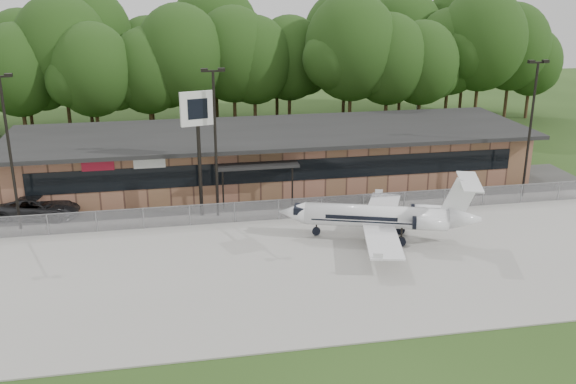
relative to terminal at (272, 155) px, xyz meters
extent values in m
plane|color=#263E16|center=(0.00, -23.94, -2.18)|extent=(160.00, 160.00, 0.00)
cube|color=#9E9B93|center=(0.00, -15.94, -2.14)|extent=(64.00, 18.00, 0.08)
cube|color=#383835|center=(0.00, -4.44, -2.15)|extent=(50.00, 9.00, 0.06)
cube|color=#945E4A|center=(0.00, 0.06, -0.18)|extent=(40.00, 10.00, 4.00)
cube|color=black|center=(0.00, -4.96, 0.12)|extent=(36.00, 0.08, 1.60)
cube|color=black|center=(0.00, -0.44, 1.97)|extent=(41.00, 11.50, 0.30)
cube|color=black|center=(-2.00, -5.54, 0.82)|extent=(6.00, 1.60, 0.20)
cube|color=maroon|center=(-13.00, -4.99, 1.22)|extent=(2.20, 0.06, 0.70)
cube|color=silver|center=(-9.50, -4.99, 1.22)|extent=(2.20, 0.06, 0.70)
cube|color=gray|center=(0.00, -8.94, -1.43)|extent=(46.00, 0.03, 1.50)
cube|color=gray|center=(0.00, -8.94, -0.68)|extent=(46.00, 0.04, 0.04)
cylinder|color=gray|center=(22.00, 24.06, 10.32)|extent=(0.20, 0.20, 25.00)
cylinder|color=black|center=(-18.00, -7.44, 2.82)|extent=(0.18, 0.18, 10.00)
cube|color=black|center=(-17.45, -7.44, 7.94)|extent=(0.45, 0.30, 0.22)
cylinder|color=black|center=(-5.00, -7.44, 2.82)|extent=(0.18, 0.18, 10.00)
cube|color=black|center=(-5.00, -7.44, 7.87)|extent=(1.20, 0.12, 0.12)
cube|color=black|center=(-5.55, -7.44, 7.94)|extent=(0.45, 0.30, 0.22)
cube|color=black|center=(-4.45, -7.44, 7.94)|extent=(0.45, 0.30, 0.22)
cylinder|color=black|center=(18.00, -7.44, 2.82)|extent=(0.18, 0.18, 10.00)
cube|color=black|center=(18.00, -7.44, 7.87)|extent=(1.20, 0.12, 0.12)
cube|color=black|center=(17.45, -7.44, 7.94)|extent=(0.45, 0.30, 0.22)
cube|color=black|center=(18.55, -7.44, 7.94)|extent=(0.45, 0.30, 0.22)
cylinder|color=white|center=(4.41, -13.43, -0.67)|extent=(8.87, 4.18, 1.42)
cone|color=white|center=(-0.64, -11.73, -0.67)|extent=(2.14, 1.91, 1.42)
cone|color=white|center=(9.54, -15.16, -0.53)|extent=(2.30, 1.97, 1.42)
cube|color=white|center=(3.89, -16.35, -1.07)|extent=(3.55, 5.67, 0.11)
cube|color=white|center=(5.76, -10.80, -1.07)|extent=(3.55, 5.67, 0.11)
cylinder|color=white|center=(7.08, -15.50, -0.53)|extent=(2.11, 1.38, 0.80)
cylinder|color=white|center=(7.79, -13.40, -0.53)|extent=(2.11, 1.38, 0.80)
cube|color=white|center=(9.12, -15.02, 0.75)|extent=(2.11, 0.81, 2.67)
cube|color=white|center=(9.62, -15.19, 1.86)|extent=(2.40, 4.24, 0.09)
cube|color=black|center=(-0.05, -11.93, -0.42)|extent=(1.18, 1.29, 0.44)
cube|color=black|center=(5.92, -13.94, -1.87)|extent=(1.35, 2.25, 0.62)
cylinder|color=black|center=(0.87, -12.24, -1.87)|extent=(0.67, 0.67, 0.20)
imported|color=#2C2C2E|center=(-17.17, -5.42, -1.40)|extent=(5.98, 3.72, 1.54)
cylinder|color=black|center=(-6.10, -7.14, 1.98)|extent=(0.30, 0.30, 8.31)
cube|color=silver|center=(-6.10, -7.14, 5.40)|extent=(2.28, 0.78, 2.28)
cube|color=black|center=(-6.07, -7.27, 5.40)|extent=(1.32, 0.35, 1.35)
camera|label=1|loc=(-7.97, -49.25, 13.71)|focal=40.00mm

